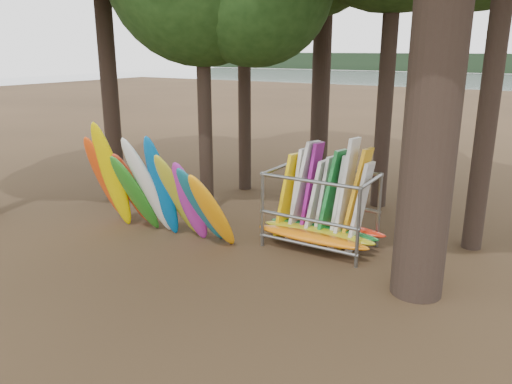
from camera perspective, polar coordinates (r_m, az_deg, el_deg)
The scene contains 4 objects.
ground at distance 12.59m, azimuth -6.48°, elevation -7.27°, with size 120.00×120.00×0.00m, color #47331E.
lake at distance 69.60m, azimuth 26.03°, elevation 10.38°, with size 160.00×160.00×0.00m, color gray.
kayak_row at distance 13.56m, azimuth -11.50°, elevation -0.02°, with size 4.57×1.94×3.26m.
storage_rack at distance 12.91m, azimuth 7.44°, elevation -2.23°, with size 3.19×1.58×2.91m.
Camera 1 is at (7.22, -9.04, 4.96)m, focal length 35.00 mm.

